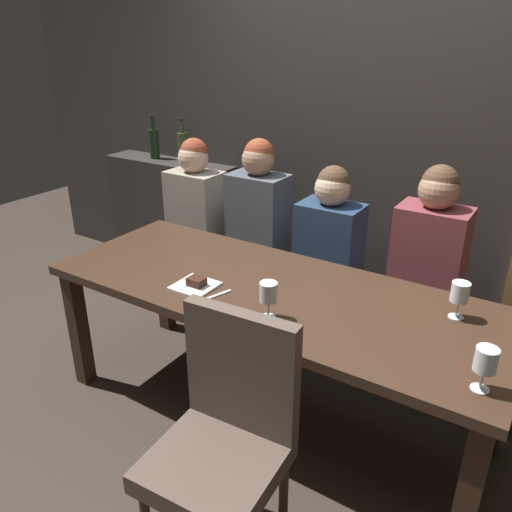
% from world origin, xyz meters
% --- Properties ---
extents(ground, '(9.00, 9.00, 0.00)m').
position_xyz_m(ground, '(0.00, 0.00, 0.00)').
color(ground, '#382D26').
extents(back_wall_tiled, '(6.00, 0.12, 3.00)m').
position_xyz_m(back_wall_tiled, '(0.00, 1.22, 1.50)').
color(back_wall_tiled, '#383330').
rests_on(back_wall_tiled, ground).
extents(back_counter, '(1.10, 0.28, 0.95)m').
position_xyz_m(back_counter, '(-1.55, 1.04, 0.47)').
color(back_counter, '#2F2B29').
rests_on(back_counter, ground).
extents(dining_table, '(2.20, 0.84, 0.74)m').
position_xyz_m(dining_table, '(0.00, 0.00, 0.65)').
color(dining_table, '#342217').
rests_on(dining_table, ground).
extents(banquette_bench, '(2.50, 0.44, 0.45)m').
position_xyz_m(banquette_bench, '(0.00, 0.70, 0.23)').
color(banquette_bench, '#40352A').
rests_on(banquette_bench, ground).
extents(chair_near_side, '(0.47, 0.47, 0.98)m').
position_xyz_m(chair_near_side, '(0.25, -0.72, 0.56)').
color(chair_near_side, '#3D281C').
rests_on(chair_near_side, ground).
extents(diner_redhead, '(0.36, 0.24, 0.78)m').
position_xyz_m(diner_redhead, '(-1.02, 0.69, 0.82)').
color(diner_redhead, '#9E9384').
rests_on(diner_redhead, banquette_bench).
extents(diner_bearded, '(0.36, 0.24, 0.82)m').
position_xyz_m(diner_bearded, '(-0.53, 0.72, 0.84)').
color(diner_bearded, '#4C515B').
rests_on(diner_bearded, banquette_bench).
extents(diner_far_end, '(0.36, 0.24, 0.73)m').
position_xyz_m(diner_far_end, '(-0.02, 0.69, 0.80)').
color(diner_far_end, navy).
rests_on(diner_far_end, banquette_bench).
extents(diner_near_end, '(0.36, 0.24, 0.81)m').
position_xyz_m(diner_near_end, '(0.54, 0.71, 0.83)').
color(diner_near_end, brown).
rests_on(diner_near_end, banquette_bench).
extents(wine_bottle_dark_red, '(0.08, 0.08, 0.33)m').
position_xyz_m(wine_bottle_dark_red, '(-1.70, 1.04, 1.07)').
color(wine_bottle_dark_red, black).
rests_on(wine_bottle_dark_red, back_counter).
extents(wine_bottle_pale_label, '(0.08, 0.08, 0.33)m').
position_xyz_m(wine_bottle_pale_label, '(-1.42, 1.06, 1.07)').
color(wine_bottle_pale_label, '#384728').
rests_on(wine_bottle_pale_label, back_counter).
extents(wine_glass_end_right, '(0.08, 0.08, 0.16)m').
position_xyz_m(wine_glass_end_right, '(0.80, 0.19, 0.85)').
color(wine_glass_end_right, silver).
rests_on(wine_glass_end_right, dining_table).
extents(wine_glass_far_left, '(0.08, 0.08, 0.16)m').
position_xyz_m(wine_glass_far_left, '(0.13, -0.24, 0.85)').
color(wine_glass_far_left, silver).
rests_on(wine_glass_far_left, dining_table).
extents(wine_glass_far_right, '(0.08, 0.08, 0.16)m').
position_xyz_m(wine_glass_far_right, '(0.99, -0.26, 0.86)').
color(wine_glass_far_right, silver).
rests_on(wine_glass_far_right, dining_table).
extents(dessert_plate, '(0.19, 0.19, 0.05)m').
position_xyz_m(dessert_plate, '(-0.30, -0.19, 0.75)').
color(dessert_plate, white).
rests_on(dessert_plate, dining_table).
extents(fork_on_table, '(0.07, 0.17, 0.01)m').
position_xyz_m(fork_on_table, '(-0.17, -0.21, 0.74)').
color(fork_on_table, silver).
rests_on(fork_on_table, dining_table).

